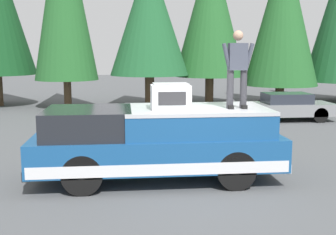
{
  "coord_description": "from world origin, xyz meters",
  "views": [
    {
      "loc": [
        -8.75,
        1.47,
        2.88
      ],
      "look_at": [
        0.98,
        0.45,
        1.35
      ],
      "focal_mm": 44.91,
      "sensor_mm": 36.0,
      "label": 1
    }
  ],
  "objects_px": {
    "compressor_unit": "(171,96)",
    "parked_car_grey": "(285,107)",
    "person_on_truck_bed": "(237,67)",
    "pickup_truck": "(157,142)"
  },
  "relations": [
    {
      "from": "compressor_unit",
      "to": "parked_car_grey",
      "type": "relative_size",
      "value": 0.2
    },
    {
      "from": "person_on_truck_bed",
      "to": "parked_car_grey",
      "type": "height_order",
      "value": "person_on_truck_bed"
    },
    {
      "from": "pickup_truck",
      "to": "parked_car_grey",
      "type": "relative_size",
      "value": 1.35
    },
    {
      "from": "pickup_truck",
      "to": "person_on_truck_bed",
      "type": "distance_m",
      "value": 2.43
    },
    {
      "from": "pickup_truck",
      "to": "parked_car_grey",
      "type": "height_order",
      "value": "pickup_truck"
    },
    {
      "from": "compressor_unit",
      "to": "person_on_truck_bed",
      "type": "distance_m",
      "value": 1.59
    },
    {
      "from": "pickup_truck",
      "to": "parked_car_grey",
      "type": "bearing_deg",
      "value": -37.71
    },
    {
      "from": "parked_car_grey",
      "to": "pickup_truck",
      "type": "bearing_deg",
      "value": 142.29
    },
    {
      "from": "compressor_unit",
      "to": "parked_car_grey",
      "type": "height_order",
      "value": "compressor_unit"
    },
    {
      "from": "pickup_truck",
      "to": "compressor_unit",
      "type": "height_order",
      "value": "compressor_unit"
    }
  ]
}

